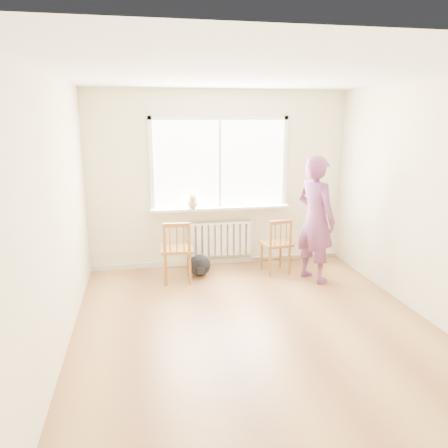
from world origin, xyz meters
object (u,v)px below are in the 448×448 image
chair_left (177,252)px  cat (192,202)px  person (315,219)px  chair_right (277,246)px  backpack (199,265)px

chair_left → cat: bearing=-116.2°
person → chair_left: bearing=56.9°
chair_left → chair_right: bearing=-173.0°
chair_left → chair_right: size_ratio=1.07×
chair_left → backpack: size_ratio=2.75×
chair_right → backpack: size_ratio=2.58×
backpack → chair_left: bearing=-151.1°
person → backpack: bearing=48.9°
chair_left → backpack: (0.34, 0.19, -0.29)m
chair_left → cat: 0.84m
person → cat: (-1.64, 0.78, 0.16)m
chair_left → backpack: bearing=-148.2°
cat → backpack: 0.95m
person → cat: 1.83m
chair_left → backpack: chair_left is taller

